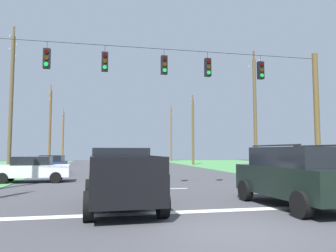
{
  "coord_description": "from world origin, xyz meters",
  "views": [
    {
      "loc": [
        -2.97,
        -7.31,
        1.85
      ],
      "look_at": [
        0.56,
        9.65,
        3.2
      ],
      "focal_mm": 34.37,
      "sensor_mm": 36.0,
      "label": 1
    }
  ],
  "objects_px": {
    "overhead_signal_span": "(162,103)",
    "suv_black": "(296,175)",
    "utility_pole_far_right": "(193,131)",
    "utility_pole_distant_left": "(63,135)",
    "utility_pole_near_left": "(171,133)",
    "utility_pole_distant_right": "(50,126)",
    "distant_car_crossing_white": "(32,169)",
    "distant_car_oncoming": "(52,165)",
    "pickup_truck": "(120,178)",
    "utility_pole_mid_right": "(255,114)",
    "utility_pole_far_left": "(11,101)"
  },
  "relations": [
    {
      "from": "distant_car_crossing_white",
      "to": "utility_pole_far_left",
      "type": "relative_size",
      "value": 0.4
    },
    {
      "from": "utility_pole_near_left",
      "to": "utility_pole_distant_left",
      "type": "bearing_deg",
      "value": 177.99
    },
    {
      "from": "overhead_signal_span",
      "to": "pickup_truck",
      "type": "distance_m",
      "value": 6.35
    },
    {
      "from": "utility_pole_mid_right",
      "to": "utility_pole_distant_right",
      "type": "height_order",
      "value": "utility_pole_mid_right"
    },
    {
      "from": "pickup_truck",
      "to": "suv_black",
      "type": "distance_m",
      "value": 5.8
    },
    {
      "from": "overhead_signal_span",
      "to": "utility_pole_distant_left",
      "type": "height_order",
      "value": "utility_pole_distant_left"
    },
    {
      "from": "overhead_signal_span",
      "to": "distant_car_oncoming",
      "type": "relative_size",
      "value": 4.08
    },
    {
      "from": "suv_black",
      "to": "utility_pole_mid_right",
      "type": "height_order",
      "value": "utility_pole_mid_right"
    },
    {
      "from": "overhead_signal_span",
      "to": "suv_black",
      "type": "height_order",
      "value": "overhead_signal_span"
    },
    {
      "from": "utility_pole_distant_right",
      "to": "utility_pole_near_left",
      "type": "bearing_deg",
      "value": 39.22
    },
    {
      "from": "distant_car_crossing_white",
      "to": "utility_pole_distant_left",
      "type": "height_order",
      "value": "utility_pole_distant_left"
    },
    {
      "from": "utility_pole_mid_right",
      "to": "pickup_truck",
      "type": "bearing_deg",
      "value": -130.86
    },
    {
      "from": "utility_pole_far_left",
      "to": "utility_pole_distant_right",
      "type": "height_order",
      "value": "utility_pole_far_left"
    },
    {
      "from": "overhead_signal_span",
      "to": "utility_pole_mid_right",
      "type": "xyz_separation_m",
      "value": [
        9.51,
        8.81,
        0.69
      ]
    },
    {
      "from": "overhead_signal_span",
      "to": "utility_pole_distant_right",
      "type": "bearing_deg",
      "value": 109.43
    },
    {
      "from": "distant_car_oncoming",
      "to": "utility_pole_near_left",
      "type": "distance_m",
      "value": 34.84
    },
    {
      "from": "utility_pole_far_right",
      "to": "overhead_signal_span",
      "type": "bearing_deg",
      "value": -109.36
    },
    {
      "from": "overhead_signal_span",
      "to": "distant_car_crossing_white",
      "type": "distance_m",
      "value": 9.14
    },
    {
      "from": "pickup_truck",
      "to": "utility_pole_far_left",
      "type": "xyz_separation_m",
      "value": [
        -6.9,
        13.37,
        4.41
      ]
    },
    {
      "from": "pickup_truck",
      "to": "utility_pole_distant_right",
      "type": "height_order",
      "value": "utility_pole_distant_right"
    },
    {
      "from": "pickup_truck",
      "to": "distant_car_oncoming",
      "type": "xyz_separation_m",
      "value": [
        -4.39,
        15.89,
        -0.18
      ]
    },
    {
      "from": "utility_pole_far_left",
      "to": "utility_pole_far_right",
      "type": "bearing_deg",
      "value": 43.73
    },
    {
      "from": "utility_pole_far_right",
      "to": "utility_pole_distant_left",
      "type": "height_order",
      "value": "utility_pole_far_right"
    },
    {
      "from": "pickup_truck",
      "to": "utility_pole_mid_right",
      "type": "relative_size",
      "value": 0.53
    },
    {
      "from": "pickup_truck",
      "to": "utility_pole_distant_right",
      "type": "bearing_deg",
      "value": 102.51
    },
    {
      "from": "utility_pole_far_right",
      "to": "utility_pole_distant_right",
      "type": "height_order",
      "value": "utility_pole_distant_right"
    },
    {
      "from": "suv_black",
      "to": "distant_car_oncoming",
      "type": "distance_m",
      "value": 19.8
    },
    {
      "from": "overhead_signal_span",
      "to": "distant_car_crossing_white",
      "type": "bearing_deg",
      "value": 145.56
    },
    {
      "from": "utility_pole_mid_right",
      "to": "utility_pole_far_left",
      "type": "relative_size",
      "value": 0.96
    },
    {
      "from": "distant_car_crossing_white",
      "to": "utility_pole_distant_right",
      "type": "bearing_deg",
      "value": 96.04
    },
    {
      "from": "distant_car_crossing_white",
      "to": "utility_pole_far_right",
      "type": "xyz_separation_m",
      "value": [
        16.14,
        21.3,
        3.73
      ]
    },
    {
      "from": "utility_pole_mid_right",
      "to": "distant_car_crossing_white",
      "type": "bearing_deg",
      "value": -166.29
    },
    {
      "from": "utility_pole_distant_right",
      "to": "utility_pole_distant_left",
      "type": "distance_m",
      "value": 15.97
    },
    {
      "from": "utility_pole_mid_right",
      "to": "utility_pole_far_right",
      "type": "xyz_separation_m",
      "value": [
        -0.35,
        17.28,
        -0.43
      ]
    },
    {
      "from": "overhead_signal_span",
      "to": "utility_pole_far_left",
      "type": "relative_size",
      "value": 1.65
    },
    {
      "from": "distant_car_crossing_white",
      "to": "utility_pole_distant_left",
      "type": "xyz_separation_m",
      "value": [
        -2.49,
        37.38,
        3.77
      ]
    },
    {
      "from": "distant_car_crossing_white",
      "to": "pickup_truck",
      "type": "bearing_deg",
      "value": -64.41
    },
    {
      "from": "pickup_truck",
      "to": "utility_pole_distant_right",
      "type": "distance_m",
      "value": 32.1
    },
    {
      "from": "distant_car_crossing_white",
      "to": "utility_pole_far_right",
      "type": "height_order",
      "value": "utility_pole_far_right"
    },
    {
      "from": "suv_black",
      "to": "utility_pole_mid_right",
      "type": "xyz_separation_m",
      "value": [
        6.16,
        14.85,
        3.89
      ]
    },
    {
      "from": "pickup_truck",
      "to": "distant_car_oncoming",
      "type": "bearing_deg",
      "value": 105.45
    },
    {
      "from": "distant_car_oncoming",
      "to": "utility_pole_mid_right",
      "type": "bearing_deg",
      "value": -7.66
    },
    {
      "from": "suv_black",
      "to": "utility_pole_distant_right",
      "type": "bearing_deg",
      "value": 111.32
    },
    {
      "from": "utility_pole_near_left",
      "to": "utility_pole_distant_right",
      "type": "relative_size",
      "value": 1.03
    },
    {
      "from": "utility_pole_distant_right",
      "to": "utility_pole_far_right",
      "type": "bearing_deg",
      "value": -0.36
    },
    {
      "from": "overhead_signal_span",
      "to": "suv_black",
      "type": "distance_m",
      "value": 7.62
    },
    {
      "from": "utility_pole_mid_right",
      "to": "utility_pole_far_left",
      "type": "bearing_deg",
      "value": -178.99
    },
    {
      "from": "suv_black",
      "to": "pickup_truck",
      "type": "bearing_deg",
      "value": 168.55
    },
    {
      "from": "overhead_signal_span",
      "to": "suv_black",
      "type": "relative_size",
      "value": 3.64
    },
    {
      "from": "overhead_signal_span",
      "to": "utility_pole_far_right",
      "type": "distance_m",
      "value": 27.65
    }
  ]
}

